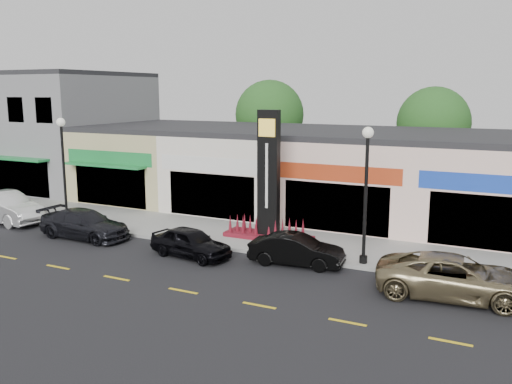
# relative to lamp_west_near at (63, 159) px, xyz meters

# --- Properties ---
(ground) EXTENTS (120.00, 120.00, 0.00)m
(ground) POSITION_rel_lamp_west_near_xyz_m (8.00, -2.50, -3.48)
(ground) COLOR black
(ground) RESTS_ON ground
(sidewalk) EXTENTS (52.00, 4.30, 0.15)m
(sidewalk) POSITION_rel_lamp_west_near_xyz_m (8.00, 1.85, -3.40)
(sidewalk) COLOR gray
(sidewalk) RESTS_ON ground
(curb) EXTENTS (52.00, 0.20, 0.15)m
(curb) POSITION_rel_lamp_west_near_xyz_m (8.00, -0.40, -3.40)
(curb) COLOR gray
(curb) RESTS_ON ground
(building_grey_2story) EXTENTS (12.00, 10.95, 8.30)m
(building_grey_2story) POSITION_rel_lamp_west_near_xyz_m (-10.00, 8.98, 0.67)
(building_grey_2story) COLOR slate
(building_grey_2story) RESTS_ON ground
(shop_beige) EXTENTS (7.00, 10.85, 4.80)m
(shop_beige) POSITION_rel_lamp_west_near_xyz_m (-0.50, 8.96, -1.08)
(shop_beige) COLOR tan
(shop_beige) RESTS_ON ground
(shop_cream) EXTENTS (7.00, 10.01, 4.80)m
(shop_cream) POSITION_rel_lamp_west_near_xyz_m (6.50, 8.97, -1.08)
(shop_cream) COLOR silver
(shop_cream) RESTS_ON ground
(shop_pink_w) EXTENTS (7.00, 10.01, 4.80)m
(shop_pink_w) POSITION_rel_lamp_west_near_xyz_m (13.50, 8.97, -1.08)
(shop_pink_w) COLOR beige
(shop_pink_w) RESTS_ON ground
(shop_pink_e) EXTENTS (7.00, 10.01, 4.80)m
(shop_pink_e) POSITION_rel_lamp_west_near_xyz_m (20.50, 8.97, -1.08)
(shop_pink_e) COLOR beige
(shop_pink_e) RESTS_ON ground
(tree_rear_west) EXTENTS (5.20, 5.20, 7.83)m
(tree_rear_west) POSITION_rel_lamp_west_near_xyz_m (4.00, 17.00, 1.74)
(tree_rear_west) COLOR #382619
(tree_rear_west) RESTS_ON ground
(tree_rear_mid) EXTENTS (4.80, 4.80, 7.29)m
(tree_rear_mid) POSITION_rel_lamp_west_near_xyz_m (16.00, 17.00, 1.41)
(tree_rear_mid) COLOR #382619
(tree_rear_mid) RESTS_ON ground
(lamp_west_near) EXTENTS (0.44, 0.44, 5.47)m
(lamp_west_near) POSITION_rel_lamp_west_near_xyz_m (0.00, 0.00, 0.00)
(lamp_west_near) COLOR black
(lamp_west_near) RESTS_ON sidewalk
(lamp_east_near) EXTENTS (0.44, 0.44, 5.47)m
(lamp_east_near) POSITION_rel_lamp_west_near_xyz_m (16.00, 0.00, 0.00)
(lamp_east_near) COLOR black
(lamp_east_near) RESTS_ON sidewalk
(pylon_sign) EXTENTS (4.20, 1.30, 6.00)m
(pylon_sign) POSITION_rel_lamp_west_near_xyz_m (11.00, 1.70, -1.20)
(pylon_sign) COLOR maroon
(pylon_sign) RESTS_ON sidewalk
(car_white_van) EXTENTS (2.25, 5.16, 1.65)m
(car_white_van) POSITION_rel_lamp_west_near_xyz_m (-3.28, -1.14, -2.65)
(car_white_van) COLOR silver
(car_white_van) RESTS_ON ground
(car_dark_sedan) EXTENTS (1.96, 4.73, 1.37)m
(car_dark_sedan) POSITION_rel_lamp_west_near_xyz_m (2.81, -1.65, -2.79)
(car_dark_sedan) COLOR black
(car_dark_sedan) RESTS_ON ground
(car_black_sedan) EXTENTS (2.08, 3.93, 1.27)m
(car_black_sedan) POSITION_rel_lamp_west_near_xyz_m (9.05, -1.98, -2.84)
(car_black_sedan) COLOR black
(car_black_sedan) RESTS_ON ground
(car_black_conv) EXTENTS (1.72, 3.95, 1.26)m
(car_black_conv) POSITION_rel_lamp_west_near_xyz_m (13.51, -1.01, -2.84)
(car_black_conv) COLOR black
(car_black_conv) RESTS_ON ground
(car_gold_suv) EXTENTS (2.89, 5.45, 1.46)m
(car_gold_suv) POSITION_rel_lamp_west_near_xyz_m (19.69, -1.90, -2.75)
(car_gold_suv) COLOR #877956
(car_gold_suv) RESTS_ON ground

